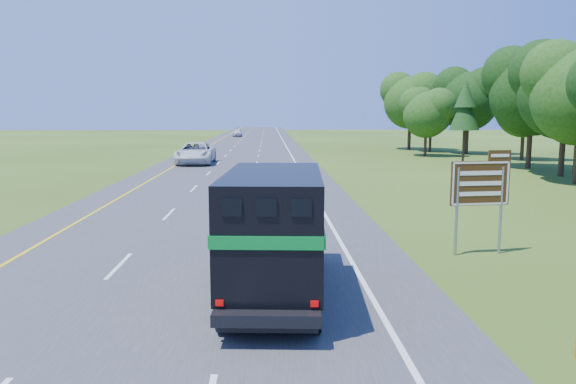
{
  "coord_description": "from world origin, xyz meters",
  "views": [
    {
      "loc": [
        2.82,
        -6.19,
        4.77
      ],
      "look_at": [
        3.69,
        17.6,
        1.4
      ],
      "focal_mm": 35.0,
      "sensor_mm": 36.0,
      "label": 1
    }
  ],
  "objects_px": {
    "white_suv": "(196,153)",
    "far_car": "(237,133)",
    "horse_truck": "(275,228)",
    "exit_sign": "(481,187)"
  },
  "relations": [
    {
      "from": "white_suv",
      "to": "far_car",
      "type": "xyz_separation_m",
      "value": [
        0.77,
        59.66,
        -0.27
      ]
    },
    {
      "from": "horse_truck",
      "to": "white_suv",
      "type": "xyz_separation_m",
      "value": [
        -6.88,
        38.35,
        -0.76
      ]
    },
    {
      "from": "far_car",
      "to": "exit_sign",
      "type": "distance_m",
      "value": 94.85
    },
    {
      "from": "horse_truck",
      "to": "white_suv",
      "type": "bearing_deg",
      "value": 103.8
    },
    {
      "from": "horse_truck",
      "to": "exit_sign",
      "type": "bearing_deg",
      "value": 33.96
    },
    {
      "from": "far_car",
      "to": "horse_truck",
      "type": "bearing_deg",
      "value": -84.22
    },
    {
      "from": "white_suv",
      "to": "exit_sign",
      "type": "distance_m",
      "value": 36.99
    },
    {
      "from": "horse_truck",
      "to": "far_car",
      "type": "xyz_separation_m",
      "value": [
        -6.11,
        98.01,
        -1.03
      ]
    },
    {
      "from": "white_suv",
      "to": "far_car",
      "type": "height_order",
      "value": "white_suv"
    },
    {
      "from": "horse_truck",
      "to": "far_car",
      "type": "bearing_deg",
      "value": 97.2
    }
  ]
}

